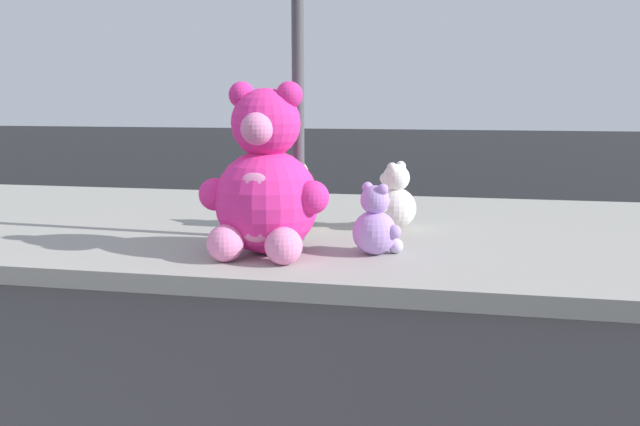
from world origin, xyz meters
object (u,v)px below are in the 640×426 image
Objects in this scene: plush_lavender at (376,226)px; plush_teal at (249,205)px; plush_pink_large at (265,186)px; plush_tan at (292,200)px; sign_pole at (298,51)px; plush_white at (394,202)px.

plush_teal is (-1.44, 1.06, -0.04)m from plush_lavender.
plush_pink_large reaches higher than plush_teal.
plush_tan is at bearing 92.30° from plush_pink_large.
plush_white is (0.81, 0.73, -1.43)m from sign_pole.
sign_pole is at bearing -138.02° from plush_white.
plush_teal is (-0.53, 1.23, -0.37)m from plush_pink_large.
plush_pink_large is 2.12× the size of plush_white.
plush_lavender is (0.91, 0.17, -0.33)m from plush_pink_large.
plush_pink_large reaches higher than plush_tan.
plush_lavender is 1.79m from plush_teal.
sign_pole is 6.37× the size of plush_teal.
plush_teal is (-0.68, 0.64, -1.50)m from sign_pole.
plush_pink_large is at bearing -125.85° from plush_white.
plush_tan reaches higher than plush_teal.
plush_lavender is 1.34m from plush_tan.
plush_tan is (-0.95, 0.95, 0.05)m from plush_lavender.
plush_teal is at bearing 143.60° from plush_lavender.
plush_white is at bearing 41.98° from sign_pole.
plush_pink_large is 1.98× the size of plush_tan.
plush_tan is at bearing -168.74° from plush_white.
plush_teal is (-0.49, 0.11, -0.09)m from plush_tan.
plush_tan is 0.51m from plush_teal.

